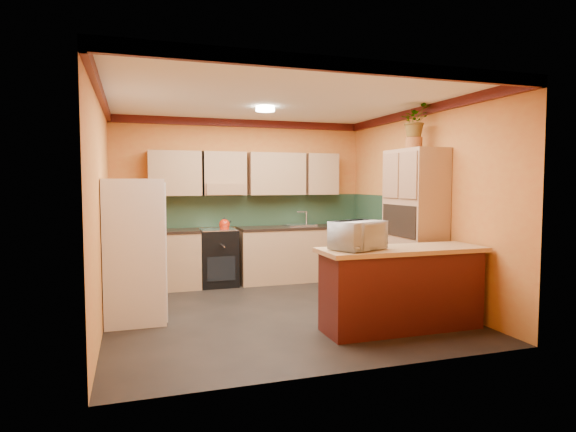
{
  "coord_description": "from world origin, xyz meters",
  "views": [
    {
      "loc": [
        -1.76,
        -5.83,
        1.66
      ],
      "look_at": [
        0.28,
        0.45,
        1.2
      ],
      "focal_mm": 30.0,
      "sensor_mm": 36.0,
      "label": 1
    }
  ],
  "objects_px": {
    "base_cabinets_back": "(256,256)",
    "pantry": "(414,228)",
    "fridge": "(134,251)",
    "stove": "(218,257)",
    "microwave": "(358,235)",
    "breakfast_bar": "(402,291)"
  },
  "relations": [
    {
      "from": "fridge",
      "to": "breakfast_bar",
      "type": "xyz_separation_m",
      "value": [
        2.86,
        -1.25,
        -0.41
      ]
    },
    {
      "from": "pantry",
      "to": "microwave",
      "type": "height_order",
      "value": "pantry"
    },
    {
      "from": "base_cabinets_back",
      "to": "stove",
      "type": "xyz_separation_m",
      "value": [
        -0.62,
        -0.0,
        0.02
      ]
    },
    {
      "from": "base_cabinets_back",
      "to": "breakfast_bar",
      "type": "distance_m",
      "value": 3.1
    },
    {
      "from": "base_cabinets_back",
      "to": "microwave",
      "type": "height_order",
      "value": "microwave"
    },
    {
      "from": "fridge",
      "to": "stove",
      "type": "bearing_deg",
      "value": 53.01
    },
    {
      "from": "pantry",
      "to": "microwave",
      "type": "xyz_separation_m",
      "value": [
        -1.29,
        -0.92,
        0.04
      ]
    },
    {
      "from": "base_cabinets_back",
      "to": "fridge",
      "type": "xyz_separation_m",
      "value": [
        -1.91,
        -1.7,
        0.41
      ]
    },
    {
      "from": "fridge",
      "to": "pantry",
      "type": "xyz_separation_m",
      "value": [
        3.6,
        -0.33,
        0.2
      ]
    },
    {
      "from": "pantry",
      "to": "breakfast_bar",
      "type": "height_order",
      "value": "pantry"
    },
    {
      "from": "base_cabinets_back",
      "to": "pantry",
      "type": "relative_size",
      "value": 1.74
    },
    {
      "from": "stove",
      "to": "pantry",
      "type": "bearing_deg",
      "value": -41.26
    },
    {
      "from": "base_cabinets_back",
      "to": "fridge",
      "type": "relative_size",
      "value": 2.15
    },
    {
      "from": "breakfast_bar",
      "to": "microwave",
      "type": "relative_size",
      "value": 3.19
    },
    {
      "from": "base_cabinets_back",
      "to": "pantry",
      "type": "xyz_separation_m",
      "value": [
        1.69,
        -2.03,
        0.61
      ]
    },
    {
      "from": "base_cabinets_back",
      "to": "microwave",
      "type": "relative_size",
      "value": 6.47
    },
    {
      "from": "fridge",
      "to": "pantry",
      "type": "relative_size",
      "value": 0.81
    },
    {
      "from": "breakfast_bar",
      "to": "base_cabinets_back",
      "type": "bearing_deg",
      "value": 107.84
    },
    {
      "from": "stove",
      "to": "base_cabinets_back",
      "type": "bearing_deg",
      "value": 0.0
    },
    {
      "from": "pantry",
      "to": "microwave",
      "type": "distance_m",
      "value": 1.59
    },
    {
      "from": "base_cabinets_back",
      "to": "microwave",
      "type": "bearing_deg",
      "value": -82.33
    },
    {
      "from": "fridge",
      "to": "breakfast_bar",
      "type": "bearing_deg",
      "value": -23.58
    }
  ]
}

